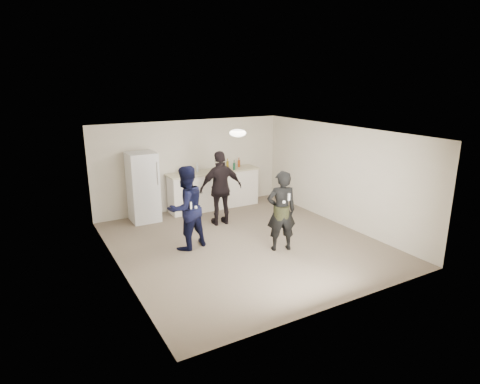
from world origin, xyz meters
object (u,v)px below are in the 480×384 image
counter (214,190)px  spectator (221,188)px  fridge (143,187)px  woman (281,211)px  shaker (182,171)px  man (186,208)px

counter → spectator: (-0.42, -1.28, 0.42)m
fridge → woman: bearing=-58.4°
woman → spectator: spectator is taller
counter → woman: woman is taller
shaker → spectator: (0.51, -1.34, -0.23)m
fridge → woman: size_ratio=1.03×
counter → fridge: bearing=-178.0°
fridge → counter: bearing=2.0°
counter → spectator: spectator is taller
counter → shaker: (-0.93, 0.05, 0.65)m
counter → fridge: fridge is taller
shaker → man: (-0.83, -2.33, -0.26)m
man → counter: bearing=-143.2°
shaker → spectator: bearing=-69.2°
fridge → spectator: spectator is taller
shaker → woman: (0.90, -3.40, -0.30)m
man → woman: (1.73, -1.08, -0.04)m
shaker → counter: bearing=-3.4°
fridge → shaker: size_ratio=10.59×
fridge → spectator: bearing=-36.7°
man → spectator: size_ratio=0.97×
counter → shaker: bearing=176.6°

